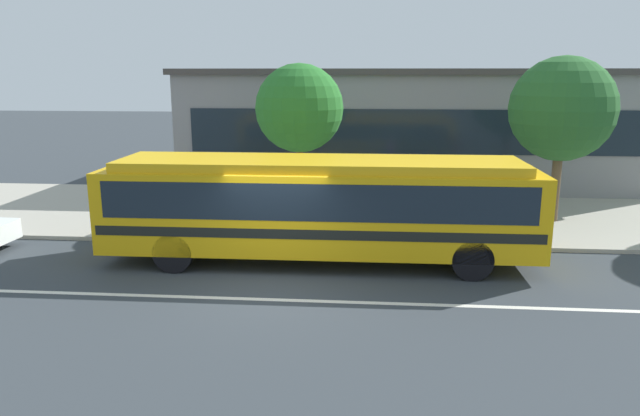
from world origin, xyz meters
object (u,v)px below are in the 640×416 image
at_px(transit_bus, 320,203).
at_px(pedestrian_waiting_near_sign, 519,211).
at_px(pedestrian_walking_along_curb, 399,197).
at_px(bus_stop_sign, 486,188).
at_px(street_tree_near_stop, 299,109).
at_px(street_tree_mid_block, 562,109).

height_order(transit_bus, pedestrian_waiting_near_sign, transit_bus).
distance_m(pedestrian_walking_along_curb, bus_stop_sign, 2.75).
height_order(pedestrian_waiting_near_sign, bus_stop_sign, bus_stop_sign).
distance_m(pedestrian_waiting_near_sign, bus_stop_sign, 1.14).
distance_m(pedestrian_walking_along_curb, street_tree_near_stop, 4.44).
height_order(pedestrian_waiting_near_sign, pedestrian_walking_along_curb, pedestrian_walking_along_curb).
xyz_separation_m(transit_bus, street_tree_near_stop, (-1.07, 4.67, 2.12)).
bearing_deg(pedestrian_walking_along_curb, street_tree_near_stop, 155.30).
bearing_deg(bus_stop_sign, street_tree_near_stop, 153.60).
height_order(transit_bus, street_tree_mid_block, street_tree_mid_block).
bearing_deg(bus_stop_sign, pedestrian_walking_along_curb, 151.31).
height_order(pedestrian_walking_along_curb, bus_stop_sign, bus_stop_sign).
bearing_deg(bus_stop_sign, transit_bus, -157.66).
xyz_separation_m(pedestrian_waiting_near_sign, bus_stop_sign, (-0.95, 0.10, 0.62)).
xyz_separation_m(pedestrian_waiting_near_sign, street_tree_near_stop, (-6.59, 2.90, 2.65)).
bearing_deg(bus_stop_sign, street_tree_mid_block, 44.45).
bearing_deg(pedestrian_waiting_near_sign, street_tree_mid_block, 57.36).
bearing_deg(pedestrian_walking_along_curb, pedestrian_waiting_near_sign, -22.79).
bearing_deg(transit_bus, bus_stop_sign, 22.34).
distance_m(transit_bus, pedestrian_waiting_near_sign, 5.82).
relative_size(bus_stop_sign, street_tree_mid_block, 0.46).
distance_m(pedestrian_walking_along_curb, street_tree_mid_block, 5.90).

